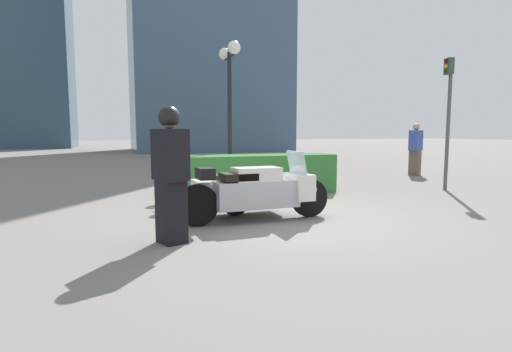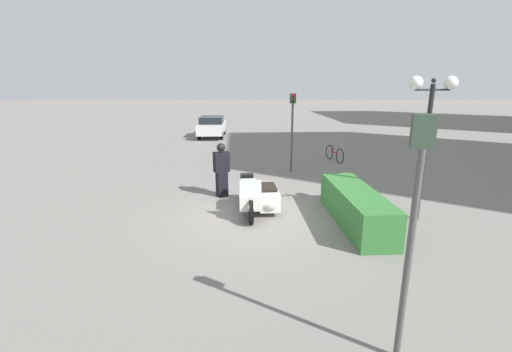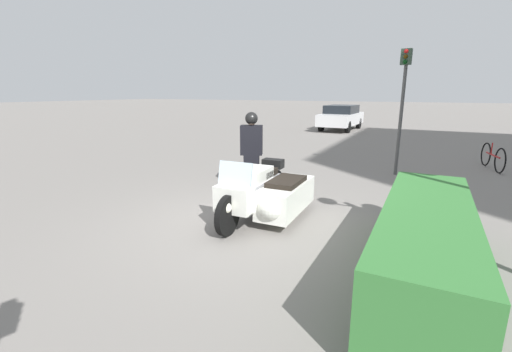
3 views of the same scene
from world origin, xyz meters
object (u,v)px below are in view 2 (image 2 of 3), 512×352
(twin_lamp_post, at_px, (430,111))
(hedge_bush_curbside, at_px, (355,207))
(traffic_light_far, at_px, (292,121))
(bicycle_parked, at_px, (334,154))
(traffic_light_near, at_px, (414,207))
(officer_rider, at_px, (221,168))
(police_motorcycle, at_px, (259,196))
(parked_car_background, at_px, (212,126))

(twin_lamp_post, bearing_deg, hedge_bush_curbside, -83.79)
(traffic_light_far, height_order, bicycle_parked, traffic_light_far)
(traffic_light_near, bearing_deg, hedge_bush_curbside, 3.52)
(officer_rider, xyz_separation_m, hedge_bush_curbside, (2.61, 3.71, -0.49))
(bicycle_parked, bearing_deg, twin_lamp_post, -10.66)
(police_motorcycle, distance_m, officer_rider, 1.98)
(hedge_bush_curbside, height_order, bicycle_parked, hedge_bush_curbside)
(hedge_bush_curbside, xyz_separation_m, traffic_light_far, (-5.78, -0.84, 1.73))
(twin_lamp_post, distance_m, traffic_light_far, 6.25)
(officer_rider, bearing_deg, twin_lamp_post, -136.06)
(police_motorcycle, distance_m, hedge_bush_curbside, 2.78)
(traffic_light_far, xyz_separation_m, bicycle_parked, (-2.10, 2.51, -1.84))
(police_motorcycle, bearing_deg, parked_car_background, -172.84)
(traffic_light_far, bearing_deg, police_motorcycle, -11.35)
(police_motorcycle, height_order, bicycle_parked, police_motorcycle)
(traffic_light_near, bearing_deg, twin_lamp_post, -14.61)
(police_motorcycle, height_order, parked_car_background, parked_car_background)
(police_motorcycle, relative_size, bicycle_parked, 1.49)
(twin_lamp_post, xyz_separation_m, traffic_light_near, (4.93, -2.88, -0.81))
(police_motorcycle, distance_m, traffic_light_far, 5.31)
(police_motorcycle, bearing_deg, hedge_bush_curbside, 65.78)
(hedge_bush_curbside, distance_m, parked_car_background, 17.35)
(officer_rider, height_order, hedge_bush_curbside, officer_rider)
(hedge_bush_curbside, distance_m, twin_lamp_post, 3.15)
(hedge_bush_curbside, xyz_separation_m, traffic_light_near, (4.72, -1.02, 1.73))
(officer_rider, distance_m, hedge_bush_curbside, 4.56)
(twin_lamp_post, bearing_deg, parked_car_background, -157.43)
(traffic_light_far, relative_size, bicycle_parked, 1.87)
(officer_rider, xyz_separation_m, twin_lamp_post, (2.40, 5.57, 2.05))
(hedge_bush_curbside, bearing_deg, twin_lamp_post, 96.21)
(police_motorcycle, xyz_separation_m, hedge_bush_curbside, (1.07, 2.56, -0.00))
(officer_rider, bearing_deg, bicycle_parked, -68.24)
(police_motorcycle, bearing_deg, traffic_light_near, 13.31)
(officer_rider, height_order, twin_lamp_post, twin_lamp_post)
(hedge_bush_curbside, xyz_separation_m, parked_car_background, (-16.62, -4.96, 0.31))
(police_motorcycle, distance_m, traffic_light_near, 6.23)
(traffic_light_far, bearing_deg, parked_car_background, -150.47)
(police_motorcycle, height_order, traffic_light_near, traffic_light_near)
(hedge_bush_curbside, bearing_deg, parked_car_background, -163.37)
(hedge_bush_curbside, relative_size, traffic_light_far, 1.11)
(twin_lamp_post, height_order, traffic_light_far, twin_lamp_post)
(police_motorcycle, height_order, officer_rider, officer_rider)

